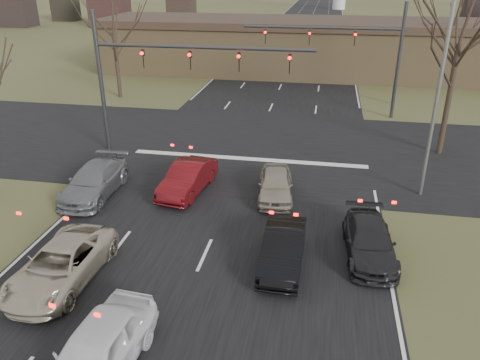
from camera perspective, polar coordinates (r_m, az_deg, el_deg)
The scene contains 17 objects.
ground at distance 15.92m, azimuth -7.10°, elevation -14.98°, with size 360.00×360.00×0.00m, color #434424.
road_main at distance 72.44m, azimuth 7.39°, elevation 16.37°, with size 14.00×300.00×0.02m, color black.
road_cross at distance 28.75m, azimuth 1.62°, elevation 4.05°, with size 200.00×14.00×0.02m, color black.
building at distance 50.22m, azimuth 8.25°, elevation 15.82°, with size 42.40×10.40×5.30m.
mast_arm_near at distance 26.79m, azimuth -10.38°, elevation 13.39°, with size 12.12×0.24×8.00m.
mast_arm_far at distance 35.06m, azimuth 14.29°, elevation 15.53°, with size 11.12×0.24×8.00m.
streetlight_right_near at distance 22.59m, azimuth 22.78°, elevation 11.21°, with size 2.34×0.25×10.00m.
streetlight_right_far at distance 39.24m, azimuth 18.86°, elevation 16.74°, with size 2.34×0.25×10.00m.
tree_left_far at distance 40.50m, azimuth -15.49°, elevation 19.86°, with size 5.70×5.70×9.50m.
tree_right_far at distance 47.99m, azimuth 24.95°, elevation 18.71°, with size 5.40×5.40×9.00m.
car_silver_suv at distance 17.59m, azimuth -20.98°, elevation -9.60°, with size 2.28×4.93×1.37m, color #C0B49B.
car_white_sedan at distance 13.74m, azimuth -17.08°, elevation -19.45°, with size 1.82×4.53×1.54m, color white.
car_black_hatch at distance 17.36m, azimuth 5.28°, elevation -8.36°, with size 1.44×4.13×1.36m, color black.
car_charcoal_sedan at distance 18.48m, azimuth 15.50°, elevation -7.20°, with size 1.77×4.36×1.26m, color black.
car_grey_ahead at distance 23.50m, azimuth -17.33°, elevation -0.11°, with size 2.02×4.96×1.44m, color slate.
car_red_ahead at distance 22.87m, azimuth -6.39°, elevation 0.24°, with size 1.54×4.41×1.45m, color #580C10.
car_silver_ahead at distance 22.24m, azimuth 4.35°, elevation -0.53°, with size 1.61×4.00×1.36m, color #A49A85.
Camera 1 is at (4.07, -11.62, 10.08)m, focal length 35.00 mm.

